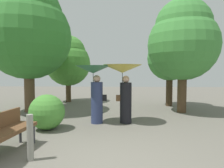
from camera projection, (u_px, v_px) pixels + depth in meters
ground_plane at (102, 168)px, 3.49m from camera, size 40.00×40.00×0.00m
person_left at (95, 82)px, 6.52m from camera, size 1.14×1.14×1.88m
person_right at (123, 79)px, 6.54m from camera, size 1.27×1.27×1.91m
park_bench at (4, 129)px, 4.06m from camera, size 0.63×1.54×0.83m
tree_near_left at (68, 60)px, 11.27m from camera, size 2.50×2.50×3.73m
tree_near_right at (170, 54)px, 9.85m from camera, size 2.19×2.19×3.86m
tree_mid_left at (28, 30)px, 8.34m from camera, size 3.55×3.55×5.40m
tree_mid_right at (183, 39)px, 8.21m from camera, size 2.87×2.87×4.66m
bush_path_right at (47, 112)px, 5.83m from camera, size 1.02×1.02×1.02m
path_marker_post at (30, 138)px, 3.77m from camera, size 0.12×0.12×0.87m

